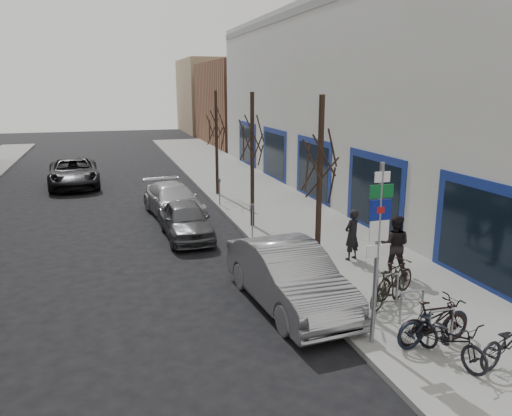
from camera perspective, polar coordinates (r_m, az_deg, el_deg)
ground at (r=11.02m, az=1.60°, el=-17.48°), size 120.00×120.00×0.00m
sidewalk_east at (r=21.13m, az=4.53°, el=-1.77°), size 5.00×70.00×0.15m
commercial_building at (r=31.98m, az=22.24°, el=11.48°), size 20.00×32.00×10.00m
brick_building_far at (r=51.51m, az=1.15°, el=11.84°), size 12.00×14.00×8.00m
tan_building_far at (r=66.03m, az=-2.58°, el=12.69°), size 13.00×12.00×9.00m
highway_sign_pole at (r=10.93m, az=13.75°, el=-3.98°), size 0.55×0.10×4.20m
bike_rack at (r=12.76m, az=17.38°, el=-10.24°), size 0.66×2.26×0.83m
tree_near at (r=13.73m, az=7.40°, el=6.91°), size 1.80×1.80×5.50m
tree_mid at (r=19.81m, az=-0.43°, el=9.09°), size 1.80×1.80×5.50m
tree_far at (r=26.09m, az=-4.58°, el=10.17°), size 1.80×1.80×5.50m
meter_front at (r=13.86m, az=6.14°, el=-6.58°), size 0.10×0.08×1.27m
meter_mid at (r=18.80m, az=-0.42°, el=-1.03°), size 0.10×0.08×1.27m
meter_back at (r=23.98m, az=-4.19°, el=2.18°), size 0.10×0.08×1.27m
bike_near_left at (r=11.34m, az=21.36°, el=-13.43°), size 0.94×1.92×1.12m
bike_near_right at (r=11.87m, az=19.63°, el=-12.16°), size 1.77×0.58×1.07m
bike_mid_curb at (r=11.89m, az=19.67°, el=-11.78°), size 2.02×0.81×1.20m
bike_mid_inner at (r=13.45m, az=14.89°, el=-8.72°), size 1.77×1.28×1.05m
bike_far_curb at (r=11.76m, az=27.07°, el=-12.94°), size 1.97×1.02×1.16m
bike_far_inner at (r=14.08m, az=15.61°, el=-7.72°), size 1.80×1.23×1.06m
parked_car_front at (r=13.30m, az=3.75°, el=-7.77°), size 2.20×5.23×1.68m
parked_car_mid at (r=19.35m, az=-8.01°, el=-1.38°), size 1.74×4.17×1.41m
parked_car_back at (r=22.76m, az=-9.44°, el=0.88°), size 2.58×5.14×1.43m
lane_car at (r=30.98m, az=-20.12°, el=3.83°), size 3.04×6.05×1.64m
pedestrian_near at (r=16.59m, az=10.91°, el=-3.01°), size 0.73×0.62×1.70m
pedestrian_far at (r=15.60m, az=15.57°, el=-4.04°), size 0.83×0.78×1.87m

